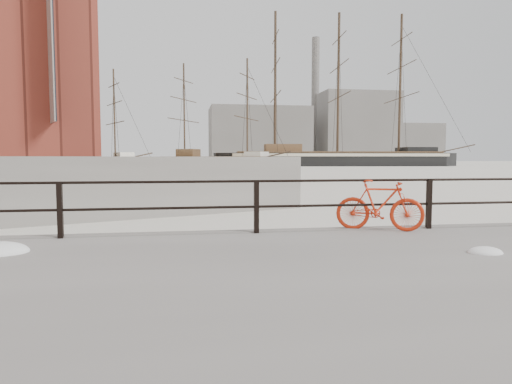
{
  "coord_description": "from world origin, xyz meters",
  "views": [
    {
      "loc": [
        -4.86,
        -8.56,
        1.77
      ],
      "look_at": [
        -3.24,
        1.5,
        1.0
      ],
      "focal_mm": 32.0,
      "sensor_mm": 36.0,
      "label": 1
    }
  ],
  "objects_px": {
    "barque_black": "(337,166)",
    "schooner_left": "(84,167)",
    "bicycle": "(380,205)",
    "schooner_mid": "(215,166)"
  },
  "relations": [
    {
      "from": "schooner_mid",
      "to": "barque_black",
      "type": "bearing_deg",
      "value": 31.65
    },
    {
      "from": "barque_black",
      "to": "schooner_left",
      "type": "bearing_deg",
      "value": -169.68
    },
    {
      "from": "schooner_left",
      "to": "bicycle",
      "type": "bearing_deg",
      "value": -98.95
    },
    {
      "from": "schooner_mid",
      "to": "schooner_left",
      "type": "bearing_deg",
      "value": -142.81
    },
    {
      "from": "bicycle",
      "to": "barque_black",
      "type": "distance_m",
      "value": 88.3
    },
    {
      "from": "schooner_left",
      "to": "barque_black",
      "type": "bearing_deg",
      "value": -19.1
    },
    {
      "from": "barque_black",
      "to": "schooner_mid",
      "type": "xyz_separation_m",
      "value": [
        -25.69,
        -1.09,
        0.0
      ]
    },
    {
      "from": "schooner_mid",
      "to": "schooner_left",
      "type": "relative_size",
      "value": 1.19
    },
    {
      "from": "bicycle",
      "to": "barque_black",
      "type": "bearing_deg",
      "value": 94.94
    },
    {
      "from": "barque_black",
      "to": "schooner_left",
      "type": "xyz_separation_m",
      "value": [
        -49.95,
        -4.49,
        0.0
      ]
    }
  ]
}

